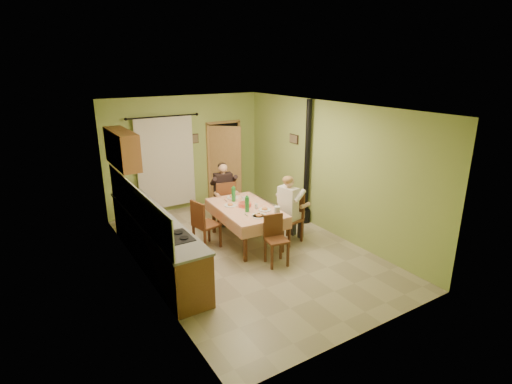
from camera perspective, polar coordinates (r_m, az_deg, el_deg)
floor at (r=7.95m, az=-1.16°, el=-8.39°), size 4.00×6.00×0.01m
room_shell at (r=7.33m, az=-1.25°, el=4.46°), size 4.04×6.04×2.82m
kitchen_run at (r=7.46m, az=-14.21°, el=-6.74°), size 0.64×3.64×1.56m
upper_cabinets at (r=8.19m, az=-18.63°, el=5.90°), size 0.35×1.40×0.70m
curtain at (r=9.81m, az=-12.74°, el=4.16°), size 1.70×0.07×2.22m
doorway at (r=10.39m, az=-4.49°, el=4.12°), size 0.96×0.60×2.15m
dining_table at (r=8.18m, az=-1.44°, el=-4.69°), size 1.19×1.85×0.76m
tableware at (r=7.94m, az=-1.00°, el=-1.95°), size 0.71×1.67×0.33m
chair_far at (r=9.18m, az=-4.54°, el=-2.75°), size 0.54×0.54×1.03m
chair_near at (r=7.36m, az=2.90°, el=-8.19°), size 0.43×0.43×0.92m
chair_right at (r=8.27m, az=4.72°, el=-5.15°), size 0.55×0.55×1.02m
chair_left at (r=8.04m, az=-7.11°, el=-5.93°), size 0.52×0.52×1.00m
man_far at (r=9.00m, az=-4.66°, el=0.78°), size 0.63×0.53×1.39m
man_right at (r=8.05m, az=4.75°, el=-1.34°), size 0.54×0.63×1.39m
stove_flue at (r=9.06m, az=7.21°, el=1.78°), size 0.24×0.24×2.80m
picture_back at (r=10.05m, az=-8.75°, el=7.56°), size 0.19×0.03×0.23m
picture_right at (r=9.38m, az=5.43°, el=7.56°), size 0.03×0.31×0.21m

